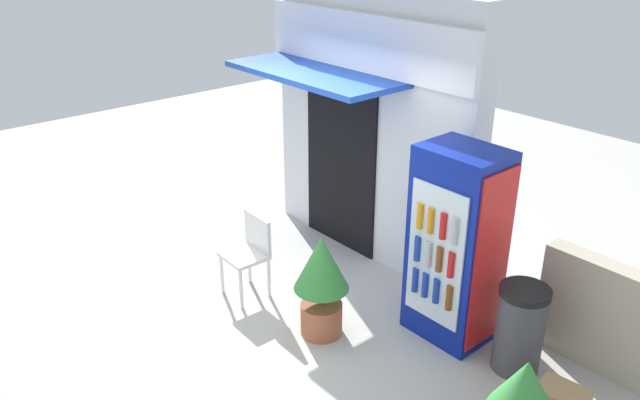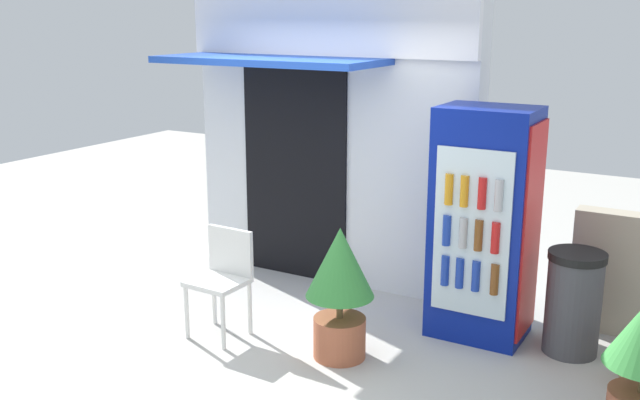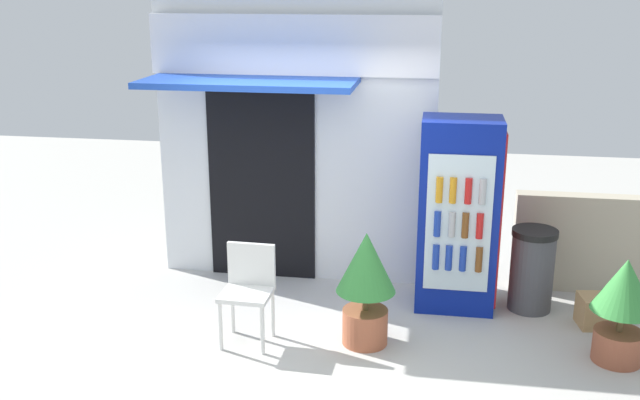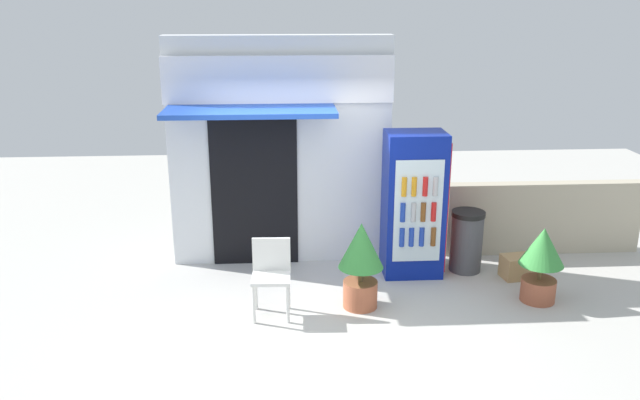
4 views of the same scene
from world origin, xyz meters
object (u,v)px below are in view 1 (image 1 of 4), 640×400
Objects in this scene: drink_cooler at (456,246)px; plastic_chair at (250,249)px; potted_plant_near_shop at (321,278)px; trash_bin at (520,329)px.

drink_cooler reaches higher than plastic_chair.
drink_cooler is at bearing 29.62° from plastic_chair.
potted_plant_near_shop is (1.02, 0.09, 0.08)m from plastic_chair.
plastic_chair is at bearing -157.39° from trash_bin.
potted_plant_near_shop is (-0.79, -0.94, -0.33)m from drink_cooler.
trash_bin is at bearing 2.06° from drink_cooler.
plastic_chair is at bearing -150.38° from drink_cooler.
drink_cooler is 2.13m from plastic_chair.
potted_plant_near_shop is at bearing 5.24° from plastic_chair.
drink_cooler is at bearing -177.94° from trash_bin.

